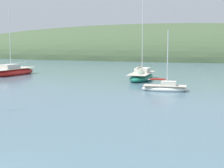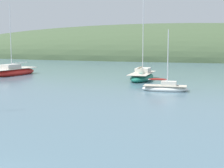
% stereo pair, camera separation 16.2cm
% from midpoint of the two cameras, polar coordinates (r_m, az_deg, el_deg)
% --- Properties ---
extents(far_shoreline_hill, '(150.00, 36.00, 22.22)m').
position_cam_midpoint_polar(far_shoreline_hill, '(96.57, 10.28, 4.13)').
color(far_shoreline_hill, '#425638').
rests_on(far_shoreline_hill, ground).
extents(sailboat_yellow_far, '(4.45, 8.33, 10.33)m').
position_cam_midpoint_polar(sailboat_yellow_far, '(52.70, -15.77, 1.90)').
color(sailboat_yellow_far, red).
rests_on(sailboat_yellow_far, ground).
extents(sailboat_black_sloop, '(2.70, 7.52, 10.31)m').
position_cam_midpoint_polar(sailboat_black_sloop, '(44.84, 4.67, 1.23)').
color(sailboat_black_sloop, '#196B56').
rests_on(sailboat_black_sloop, ground).
extents(sailboat_grey_yawl, '(4.63, 1.70, 6.23)m').
position_cam_midpoint_polar(sailboat_grey_yawl, '(35.61, 8.40, -0.61)').
color(sailboat_grey_yawl, white).
rests_on(sailboat_grey_yawl, ground).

